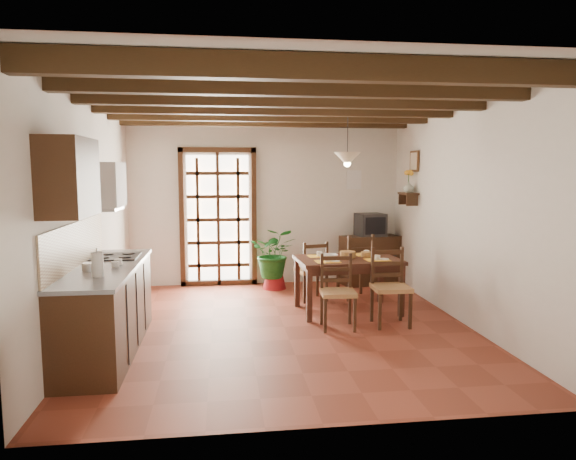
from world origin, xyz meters
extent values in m
plane|color=brown|center=(0.00, 0.00, 0.00)|extent=(5.00, 5.00, 0.00)
cube|color=silver|center=(0.00, 2.50, 1.40)|extent=(4.50, 0.02, 2.80)
cube|color=silver|center=(0.00, -2.50, 1.40)|extent=(4.50, 0.02, 2.80)
cube|color=silver|center=(-2.25, 0.00, 1.40)|extent=(0.02, 5.00, 2.80)
cube|color=silver|center=(2.25, 0.00, 1.40)|extent=(0.02, 5.00, 2.80)
cube|color=white|center=(0.00, 0.00, 2.80)|extent=(4.50, 5.00, 0.02)
cube|color=black|center=(0.00, -2.10, 2.69)|extent=(4.50, 0.14, 0.20)
cube|color=black|center=(0.00, -1.26, 2.69)|extent=(4.50, 0.14, 0.20)
cube|color=black|center=(0.00, -0.42, 2.69)|extent=(4.50, 0.14, 0.20)
cube|color=black|center=(0.00, 0.42, 2.69)|extent=(4.50, 0.14, 0.20)
cube|color=black|center=(0.00, 1.26, 2.69)|extent=(4.50, 0.14, 0.20)
cube|color=black|center=(0.00, 2.10, 2.69)|extent=(4.50, 0.14, 0.20)
cube|color=white|center=(-0.80, 2.49, 1.10)|extent=(1.01, 0.02, 2.11)
cube|color=#311C0F|center=(-0.80, 2.44, 2.24)|extent=(1.26, 0.10, 0.08)
cube|color=#311C0F|center=(-1.39, 2.44, 1.10)|extent=(0.08, 0.10, 2.28)
cube|color=#311C0F|center=(-0.21, 2.44, 1.10)|extent=(0.08, 0.10, 2.28)
cube|color=#311C0F|center=(-0.80, 2.42, 1.10)|extent=(1.01, 0.03, 2.02)
cube|color=#311C0F|center=(-1.95, -0.60, 0.44)|extent=(0.60, 2.20, 0.88)
cube|color=slate|center=(-1.95, -0.60, 0.90)|extent=(0.64, 2.25, 0.04)
cube|color=tan|center=(-2.23, -0.60, 1.13)|extent=(0.02, 2.20, 0.50)
cube|color=#311C0F|center=(-2.08, -1.30, 1.85)|extent=(0.35, 0.80, 0.70)
cube|color=white|center=(-2.05, -0.05, 1.75)|extent=(0.38, 0.60, 0.50)
cube|color=silver|center=(-2.05, -0.05, 1.48)|extent=(0.32, 0.55, 0.04)
cube|color=black|center=(-1.95, -0.05, 0.93)|extent=(0.50, 0.55, 0.02)
cylinder|color=white|center=(-1.90, -1.15, 1.03)|extent=(0.11, 0.11, 0.24)
cylinder|color=silver|center=(-2.05, -0.85, 0.95)|extent=(0.14, 0.14, 0.10)
cube|color=#3C1E13|center=(0.94, 0.59, 0.71)|extent=(1.40, 0.95, 0.05)
cube|color=#3C1E13|center=(0.94, 0.59, 0.64)|extent=(1.26, 0.85, 0.10)
cube|color=#3C1E13|center=(1.53, 1.00, 0.34)|extent=(0.07, 0.07, 0.69)
cube|color=#3C1E13|center=(0.30, 0.93, 0.34)|extent=(0.07, 0.07, 0.69)
cube|color=#3C1E13|center=(1.58, 0.25, 0.34)|extent=(0.07, 0.07, 0.69)
cube|color=#3C1E13|center=(0.34, 0.17, 0.34)|extent=(0.07, 0.07, 0.69)
cube|color=#A67846|center=(0.64, -0.14, 0.44)|extent=(0.44, 0.42, 0.05)
cube|color=#311C0F|center=(0.65, 0.03, 0.67)|extent=(0.41, 0.06, 0.45)
cube|color=#311C0F|center=(0.64, -0.14, 0.22)|extent=(0.42, 0.40, 0.44)
cube|color=#A67846|center=(1.32, -0.10, 0.47)|extent=(0.45, 0.43, 0.05)
cube|color=#311C0F|center=(1.32, 0.08, 0.71)|extent=(0.44, 0.05, 0.48)
cube|color=#311C0F|center=(1.32, -0.10, 0.24)|extent=(0.43, 0.41, 0.47)
cube|color=#A67846|center=(0.56, 1.27, 0.44)|extent=(0.49, 0.47, 0.05)
cube|color=#311C0F|center=(0.59, 1.11, 0.66)|extent=(0.41, 0.13, 0.45)
cube|color=#311C0F|center=(0.56, 1.27, 0.22)|extent=(0.46, 0.45, 0.44)
cube|color=#A67846|center=(1.23, 1.31, 0.48)|extent=(0.53, 0.51, 0.05)
cube|color=#311C0F|center=(1.27, 1.13, 0.73)|extent=(0.45, 0.13, 0.49)
cube|color=#311C0F|center=(1.23, 1.31, 0.24)|extent=(0.50, 0.49, 0.48)
cube|color=yellow|center=(0.60, 0.37, 0.71)|extent=(0.31, 0.23, 0.01)
cube|color=yellow|center=(1.27, 0.37, 0.71)|extent=(0.31, 0.23, 0.01)
cube|color=yellow|center=(0.60, 0.80, 0.71)|extent=(0.31, 0.23, 0.01)
cube|color=yellow|center=(1.27, 0.80, 0.71)|extent=(0.31, 0.23, 0.01)
cylinder|color=olive|center=(0.94, 0.59, 0.76)|extent=(0.21, 0.21, 0.09)
imported|color=white|center=(0.69, 0.62, 0.76)|extent=(0.23, 0.23, 0.05)
cube|color=#311C0F|center=(1.73, 2.23, 0.41)|extent=(1.03, 0.63, 0.82)
cube|color=black|center=(1.73, 2.23, 1.01)|extent=(0.49, 0.46, 0.38)
cube|color=black|center=(1.73, 2.03, 1.01)|extent=(0.35, 0.07, 0.28)
cube|color=white|center=(1.50, 2.48, 1.75)|extent=(0.25, 0.03, 0.32)
cone|color=maroon|center=(0.09, 2.06, 0.11)|extent=(0.38, 0.38, 0.23)
imported|color=#144C19|center=(0.09, 2.06, 0.57)|extent=(2.21, 2.01, 2.12)
cube|color=#311C0F|center=(2.14, 1.60, 1.55)|extent=(0.20, 0.42, 0.03)
cube|color=#311C0F|center=(2.14, 1.43, 1.46)|extent=(0.18, 0.03, 0.18)
cube|color=#311C0F|center=(2.14, 1.77, 1.46)|extent=(0.18, 0.03, 0.18)
imported|color=#B2BFB2|center=(2.14, 1.60, 1.65)|extent=(0.15, 0.15, 0.15)
sphere|color=yellow|center=(2.14, 1.60, 1.86)|extent=(0.14, 0.14, 0.14)
cylinder|color=#144C19|center=(2.14, 1.60, 1.71)|extent=(0.01, 0.01, 0.28)
cube|color=brown|center=(2.23, 1.60, 2.05)|extent=(0.03, 0.32, 0.32)
cube|color=#C3B292|center=(2.21, 1.60, 2.05)|extent=(0.01, 0.26, 0.26)
cylinder|color=black|center=(0.94, 0.69, 2.45)|extent=(0.01, 0.01, 0.70)
cone|color=beige|center=(0.94, 0.69, 2.08)|extent=(0.36, 0.36, 0.14)
sphere|color=#FFD88C|center=(0.94, 0.69, 2.00)|extent=(0.09, 0.09, 0.09)
camera|label=1|loc=(-0.73, -6.07, 1.91)|focal=32.00mm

